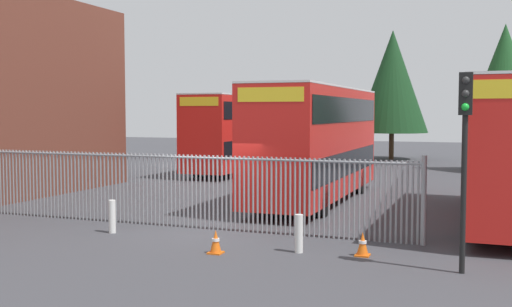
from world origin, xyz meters
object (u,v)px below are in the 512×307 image
object	(u,v)px
double_decker_bus_far_back	(329,129)
bollard_near_left	(112,216)
traffic_cone_by_gate	(216,242)
traffic_cone_mid_forecourt	(363,244)
bollard_center_front	(299,234)
double_decker_bus_near_gate	(512,146)
double_decker_bus_behind_fence_left	(317,139)
double_decker_bus_behind_fence_right	(240,130)
traffic_light_kerbside	(465,135)

from	to	relation	value
double_decker_bus_far_back	bollard_near_left	size ratio (longest dim) A/B	11.38
traffic_cone_by_gate	traffic_cone_mid_forecourt	world-z (taller)	same
bollard_near_left	bollard_center_front	bearing A→B (deg)	-4.81
traffic_cone_by_gate	double_decker_bus_near_gate	bearing A→B (deg)	46.27
double_decker_bus_behind_fence_left	bollard_center_front	world-z (taller)	double_decker_bus_behind_fence_left
double_decker_bus_behind_fence_right	traffic_cone_by_gate	distance (m)	20.87
double_decker_bus_behind_fence_right	bollard_center_front	size ratio (longest dim) A/B	11.38
double_decker_bus_behind_fence_right	traffic_cone_mid_forecourt	bearing A→B (deg)	-59.73
bollard_center_front	double_decker_bus_far_back	bearing A→B (deg)	102.29
double_decker_bus_near_gate	double_decker_bus_behind_fence_left	distance (m)	7.26
double_decker_bus_far_back	traffic_cone_mid_forecourt	xyz separation A→B (m)	(6.46, -22.38, -2.13)
double_decker_bus_far_back	double_decker_bus_behind_fence_left	bearing A→B (deg)	-77.81
double_decker_bus_behind_fence_left	traffic_light_kerbside	world-z (taller)	double_decker_bus_behind_fence_left
double_decker_bus_far_back	bollard_near_left	world-z (taller)	double_decker_bus_far_back
double_decker_bus_behind_fence_left	bollard_near_left	distance (m)	9.20
double_decker_bus_near_gate	bollard_center_front	bearing A→B (deg)	-128.16
double_decker_bus_near_gate	double_decker_bus_behind_fence_right	size ratio (longest dim) A/B	1.00
double_decker_bus_far_back	bollard_near_left	bearing A→B (deg)	-92.12
double_decker_bus_behind_fence_right	traffic_cone_mid_forecourt	size ratio (longest dim) A/B	18.32
double_decker_bus_near_gate	traffic_light_kerbside	size ratio (longest dim) A/B	2.51
traffic_light_kerbside	traffic_cone_mid_forecourt	bearing A→B (deg)	160.04
double_decker_bus_far_back	traffic_cone_mid_forecourt	size ratio (longest dim) A/B	18.32
double_decker_bus_behind_fence_right	traffic_light_kerbside	xyz separation A→B (m)	(13.05, -19.25, 0.56)
bollard_near_left	traffic_cone_by_gate	xyz separation A→B (m)	(3.86, -1.31, -0.19)
double_decker_bus_behind_fence_left	traffic_light_kerbside	xyz separation A→B (m)	(5.75, -9.25, 0.56)
double_decker_bus_behind_fence_left	bollard_near_left	xyz separation A→B (m)	(-3.84, -8.13, -1.95)
double_decker_bus_behind_fence_right	bollard_near_left	bearing A→B (deg)	-79.18
double_decker_bus_behind_fence_left	double_decker_bus_far_back	bearing A→B (deg)	102.19
double_decker_bus_behind_fence_right	double_decker_bus_far_back	distance (m)	5.85
bollard_near_left	double_decker_bus_far_back	bearing A→B (deg)	87.88
double_decker_bus_near_gate	double_decker_bus_behind_fence_right	bearing A→B (deg)	139.29
double_decker_bus_behind_fence_left	traffic_cone_mid_forecourt	xyz separation A→B (m)	(3.44, -8.42, -2.13)
double_decker_bus_far_back	traffic_cone_mid_forecourt	bearing A→B (deg)	-73.91
double_decker_bus_behind_fence_right	double_decker_bus_far_back	world-z (taller)	same
double_decker_bus_behind_fence_left	double_decker_bus_far_back	distance (m)	14.29
double_decker_bus_far_back	traffic_cone_mid_forecourt	world-z (taller)	double_decker_bus_far_back
bollard_center_front	traffic_cone_mid_forecourt	distance (m)	1.56
double_decker_bus_behind_fence_right	traffic_cone_by_gate	bearing A→B (deg)	-69.34
double_decker_bus_far_back	traffic_cone_by_gate	size ratio (longest dim) A/B	18.32
bollard_near_left	bollard_center_front	distance (m)	5.76
double_decker_bus_near_gate	double_decker_bus_behind_fence_right	distance (m)	18.75
double_decker_bus_behind_fence_left	traffic_cone_by_gate	bearing A→B (deg)	-89.87
double_decker_bus_far_back	traffic_light_kerbside	world-z (taller)	double_decker_bus_far_back
double_decker_bus_behind_fence_left	traffic_cone_mid_forecourt	bearing A→B (deg)	-67.77
double_decker_bus_near_gate	traffic_cone_by_gate	bearing A→B (deg)	-133.73
double_decker_bus_near_gate	double_decker_bus_far_back	bearing A→B (deg)	121.50
double_decker_bus_behind_fence_right	traffic_cone_mid_forecourt	xyz separation A→B (m)	(10.74, -18.41, -2.13)
traffic_cone_by_gate	traffic_light_kerbside	xyz separation A→B (m)	(5.73, 0.18, 2.70)
double_decker_bus_near_gate	bollard_near_left	world-z (taller)	double_decker_bus_near_gate
traffic_cone_by_gate	double_decker_bus_behind_fence_left	bearing A→B (deg)	90.13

